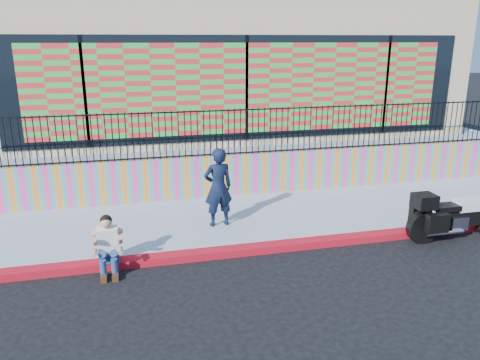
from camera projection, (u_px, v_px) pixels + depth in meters
name	position (u px, v px, depth m)	size (l,w,h in m)	color
ground	(296.00, 248.00, 9.65)	(90.00, 90.00, 0.00)	black
red_curb	(296.00, 245.00, 9.63)	(16.00, 0.30, 0.15)	#A20B1C
sidewalk	(272.00, 216.00, 11.17)	(16.00, 3.00, 0.15)	#9097AD
mural_wall	(254.00, 173.00, 12.48)	(16.00, 0.20, 1.10)	#FF4394
metal_fence	(255.00, 131.00, 12.15)	(15.80, 0.04, 1.20)	black
elevated_platform	(218.00, 139.00, 17.24)	(16.00, 10.00, 1.25)	#9097AD
storefront_building	(218.00, 66.00, 16.29)	(14.00, 8.06, 4.00)	#CBB387
police_motorcycle	(457.00, 212.00, 9.94)	(2.30, 0.76, 1.43)	black
police_officer	(218.00, 187.00, 10.22)	(0.64, 0.42, 1.76)	black
seated_man	(108.00, 251.00, 8.49)	(0.54, 0.71, 1.06)	navy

